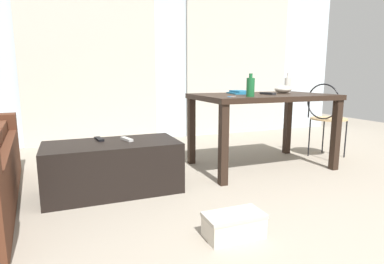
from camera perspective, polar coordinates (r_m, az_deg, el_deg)
ground_plane at (r=3.03m, az=9.63°, el=-8.50°), size 9.09×9.09×0.00m
wall_back at (r=4.98m, az=-4.05°, el=13.06°), size 6.05×0.10×2.43m
curtains at (r=4.89m, az=-3.73°, el=11.89°), size 4.14×0.03×2.22m
coffee_table at (r=2.74m, az=-14.05°, el=-6.12°), size 1.08×0.54×0.42m
craft_table at (r=3.38m, az=12.51°, el=4.99°), size 1.38×0.86×0.77m
wire_chair at (r=3.99m, az=22.93°, el=3.26°), size 0.41×0.44×0.87m
bottle_near at (r=3.81m, az=16.80°, el=8.15°), size 0.07×0.07×0.22m
bottle_far at (r=2.96m, az=10.47°, el=7.99°), size 0.07×0.07×0.21m
bowl at (r=3.63m, az=16.05°, el=7.39°), size 0.18×0.18×0.08m
book_stack at (r=3.41m, az=8.66°, el=7.08°), size 0.24×0.32×0.03m
tv_remote_on_table at (r=3.33m, az=13.45°, el=6.76°), size 0.07×0.19×0.02m
scissors at (r=2.90m, az=6.95°, el=6.33°), size 0.10×0.08×0.00m
tv_remote_primary at (r=2.74m, az=-11.66°, el=-1.26°), size 0.08×0.17×0.02m
tv_remote_secondary at (r=2.81m, az=-16.36°, el=-1.22°), size 0.07×0.16×0.02m
shoebox at (r=2.00m, az=7.53°, el=-16.25°), size 0.36×0.19×0.15m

